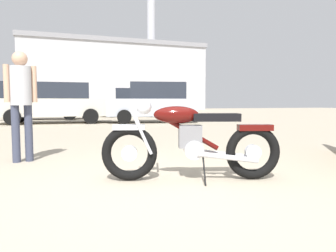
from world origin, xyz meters
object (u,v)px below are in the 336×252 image
object	(u,v)px
vintage_motorcycle	(190,141)
pale_sedan_back	(51,101)
bystander	(21,95)
silver_sedan_mid	(133,102)
blue_hatchback_right	(153,102)
dark_sedan_left	(44,104)

from	to	relation	value
vintage_motorcycle	pale_sedan_back	size ratio (longest dim) A/B	0.43
bystander	silver_sedan_mid	world-z (taller)	silver_sedan_mid
vintage_motorcycle	blue_hatchback_right	world-z (taller)	blue_hatchback_right
blue_hatchback_right	silver_sedan_mid	distance (m)	6.06
vintage_motorcycle	bystander	distance (m)	2.76
bystander	silver_sedan_mid	distance (m)	15.16
blue_hatchback_right	silver_sedan_mid	bearing A→B (deg)	-81.32
pale_sedan_back	dark_sedan_left	world-z (taller)	pale_sedan_back
vintage_motorcycle	blue_hatchback_right	size ratio (longest dim) A/B	0.49
vintage_motorcycle	dark_sedan_left	bearing A→B (deg)	-64.70
blue_hatchback_right	silver_sedan_mid	size ratio (longest dim) A/B	1.00
dark_sedan_left	vintage_motorcycle	bearing A→B (deg)	-74.86
bystander	dark_sedan_left	bearing A→B (deg)	-14.23
vintage_motorcycle	dark_sedan_left	size ratio (longest dim) A/B	0.47
blue_hatchback_right	dark_sedan_left	size ratio (longest dim) A/B	0.96
vintage_motorcycle	pale_sedan_back	bearing A→B (deg)	-64.33
bystander	pale_sedan_back	xyz separation A→B (m)	(-0.08, 9.27, -0.08)
blue_hatchback_right	silver_sedan_mid	world-z (taller)	same
vintage_motorcycle	bystander	bearing A→B (deg)	-26.76
vintage_motorcycle	pale_sedan_back	world-z (taller)	pale_sedan_back
pale_sedan_back	dark_sedan_left	bearing A→B (deg)	99.67
dark_sedan_left	blue_hatchback_right	bearing A→B (deg)	-35.64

